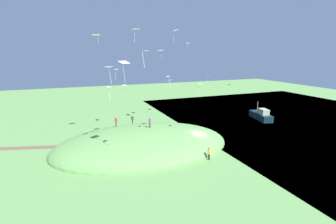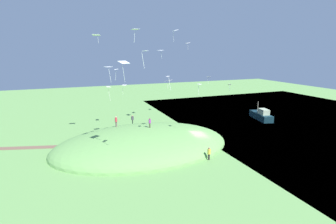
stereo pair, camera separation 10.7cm
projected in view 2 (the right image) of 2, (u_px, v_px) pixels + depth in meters
name	position (u px, v px, depth m)	size (l,w,h in m)	color
ground_plane	(199.00, 146.00, 40.69)	(160.00, 160.00, 0.00)	#669A50
lake_water	(331.00, 127.00, 51.43)	(55.45, 80.00, 0.40)	#4D6893
grass_hill	(143.00, 146.00, 40.55)	(27.94, 18.89, 5.37)	#6AA253
dirt_path	(36.00, 147.00, 39.85)	(13.82, 1.28, 0.04)	brown
boat_on_lake	(261.00, 115.00, 56.25)	(3.69, 7.21, 3.68)	#102A33
person_with_child	(150.00, 122.00, 40.83)	(0.51, 0.51, 1.61)	brown
person_walking_path	(132.00, 119.00, 47.04)	(0.55, 0.55, 1.65)	black
person_on_hilltop	(116.00, 120.00, 42.94)	(0.50, 0.50, 1.81)	brown
person_watching_kites	(209.00, 152.00, 35.02)	(0.62, 0.62, 1.86)	#372D2D
kite_0	(169.00, 81.00, 37.67)	(1.31, 1.24, 1.32)	silver
kite_1	(208.00, 77.00, 51.06)	(0.74, 0.79, 1.35)	white
kite_2	(176.00, 31.00, 46.94)	(0.82, 1.14, 2.26)	white
kite_3	(124.00, 63.00, 28.25)	(1.41, 1.27, 2.39)	white
kite_4	(188.00, 43.00, 52.17)	(0.69, 0.97, 1.38)	white
kite_5	(160.00, 51.00, 47.72)	(1.14, 1.38, 1.54)	silver
kite_6	(145.00, 53.00, 25.27)	(0.75, 0.75, 1.74)	white
kite_7	(109.00, 88.00, 35.18)	(0.61, 0.83, 2.02)	silver
kite_8	(124.00, 86.00, 36.98)	(0.90, 1.05, 1.49)	silver
kite_9	(199.00, 85.00, 36.36)	(0.51, 0.70, 1.69)	white
kite_10	(135.00, 30.00, 34.34)	(1.14, 0.91, 1.82)	silver
kite_11	(96.00, 35.00, 38.48)	(1.31, 1.08, 1.26)	white
kite_12	(168.00, 78.00, 34.74)	(0.67, 0.70, 1.94)	white
kite_13	(116.00, 70.00, 46.20)	(0.74, 1.02, 2.11)	white
kite_14	(230.00, 85.00, 47.13)	(0.71, 0.59, 1.30)	white
kite_15	(108.00, 68.00, 31.59)	(1.13, 1.06, 2.10)	white
mooring_post	(197.00, 134.00, 45.25)	(0.14, 0.14, 0.87)	brown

